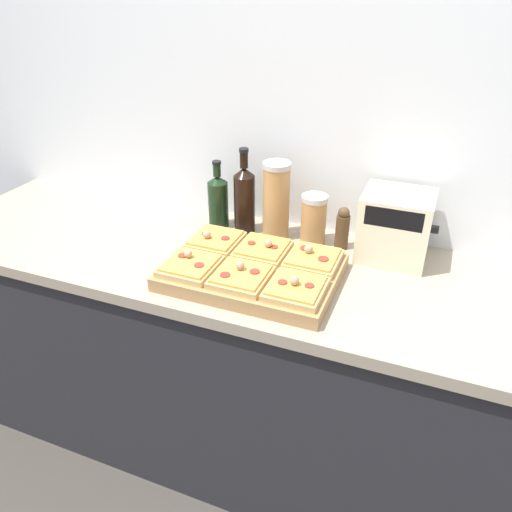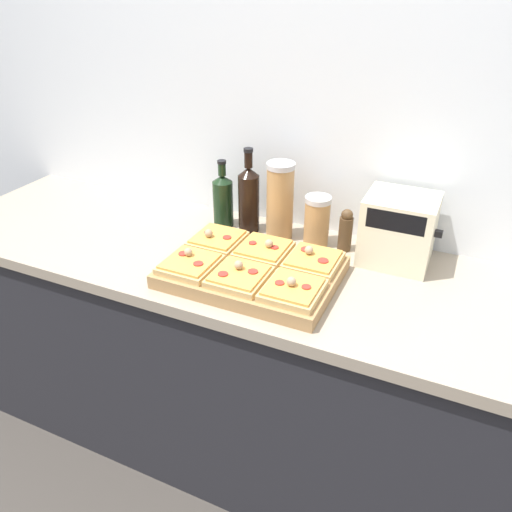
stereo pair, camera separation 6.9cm
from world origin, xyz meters
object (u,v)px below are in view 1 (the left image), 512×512
Objects in this scene: cutting_board at (252,272)px; wine_bottle at (244,198)px; pepper_mill at (342,228)px; olive_oil_bottle at (218,200)px; grain_jar_short at (314,219)px; grain_jar_tall at (276,200)px; toaster_oven at (395,226)px.

wine_bottle is at bearing 116.96° from cutting_board.
pepper_mill is at bearing 0.00° from wine_bottle.
olive_oil_bottle reaches higher than grain_jar_short.
grain_jar_tall is 0.15m from grain_jar_short.
cutting_board is 0.35m from wine_bottle.
grain_jar_short is at bearing 70.12° from cutting_board.
grain_jar_short is at bearing 0.00° from grain_jar_tall.
toaster_oven is (0.41, -0.00, -0.02)m from grain_jar_tall.
wine_bottle is 1.13× the size of grain_jar_tall.
cutting_board is 0.33m from grain_jar_short.
pepper_mill is 0.62× the size of toaster_oven.
pepper_mill is at bearing 0.00° from grain_jar_short.
wine_bottle reaches higher than toaster_oven.
grain_jar_short is 0.28m from toaster_oven.
olive_oil_bottle is 0.91× the size of grain_jar_tall.
grain_jar_short is (0.37, 0.00, -0.01)m from olive_oil_bottle.
olive_oil_bottle reaches higher than toaster_oven.
toaster_oven is at bearing -0.44° from pepper_mill.
toaster_oven is at bearing -0.27° from grain_jar_short.
grain_jar_tall is 0.42m from toaster_oven.
toaster_oven is (0.54, -0.00, -0.01)m from wine_bottle.
pepper_mill is (0.24, 0.00, -0.07)m from grain_jar_tall.
olive_oil_bottle reaches higher than cutting_board.
grain_jar_tall is (-0.03, 0.30, 0.12)m from cutting_board.
grain_jar_tall is at bearing 180.00° from pepper_mill.
grain_jar_short is (0.14, 0.00, -0.05)m from grain_jar_tall.
grain_jar_tall is (0.12, 0.00, 0.01)m from wine_bottle.
wine_bottle reaches higher than olive_oil_bottle.
cutting_board is 0.37m from pepper_mill.
wine_bottle is 0.54m from toaster_oven.
toaster_oven is (0.38, 0.30, 0.09)m from cutting_board.
cutting_board is 0.40m from olive_oil_bottle.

